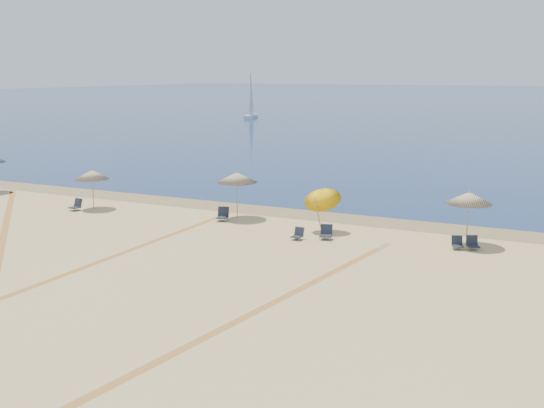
{
  "coord_description": "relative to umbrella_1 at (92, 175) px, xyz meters",
  "views": [
    {
      "loc": [
        13.85,
        -9.62,
        8.0
      ],
      "look_at": [
        0.0,
        20.0,
        1.3
      ],
      "focal_mm": 42.37,
      "sensor_mm": 36.0,
      "label": 1
    }
  ],
  "objects": [
    {
      "name": "chair_4",
      "position": [
        13.99,
        -1.56,
        -1.79
      ],
      "size": [
        0.53,
        0.61,
        0.59
      ],
      "rotation": [
        0.0,
        0.0,
        -0.08
      ],
      "color": "black",
      "rests_on": "ground"
    },
    {
      "name": "umbrella_4",
      "position": [
        21.61,
        0.9,
        0.21
      ],
      "size": [
        2.17,
        2.17,
        2.6
      ],
      "color": "gray",
      "rests_on": "ground"
    },
    {
      "name": "chair_7",
      "position": [
        22.0,
        0.19,
        -1.78
      ],
      "size": [
        0.72,
        0.77,
        0.63
      ],
      "rotation": [
        0.0,
        0.0,
        0.41
      ],
      "color": "black",
      "rests_on": "ground"
    },
    {
      "name": "umbrella_3",
      "position": [
        14.46,
        0.39,
        -0.17
      ],
      "size": [
        1.92,
        2.03,
        2.6
      ],
      "color": "gray",
      "rests_on": "ground"
    },
    {
      "name": "ocean",
      "position": [
        11.87,
        204.96,
        -2.05
      ],
      "size": [
        500.0,
        500.0,
        0.0
      ],
      "primitive_type": "plane",
      "color": "#0C2151",
      "rests_on": "ground"
    },
    {
      "name": "tire_tracks",
      "position": [
        8.09,
        -10.75,
        -2.05
      ],
      "size": [
        51.47,
        44.11,
        0.0
      ],
      "color": "tan",
      "rests_on": "ground"
    },
    {
      "name": "wet_sand",
      "position": [
        11.87,
        3.96,
        -2.05
      ],
      "size": [
        500.0,
        500.0,
        0.0
      ],
      "primitive_type": "plane",
      "color": "olive",
      "rests_on": "ground"
    },
    {
      "name": "chair_2",
      "position": [
        -0.57,
        -0.86,
        -1.75
      ],
      "size": [
        0.65,
        0.74,
        0.69
      ],
      "rotation": [
        0.0,
        0.0,
        -0.12
      ],
      "color": "black",
      "rests_on": "ground"
    },
    {
      "name": "chair_5",
      "position": [
        15.21,
        -0.88,
        -1.75
      ],
      "size": [
        0.73,
        0.8,
        0.7
      ],
      "rotation": [
        0.0,
        0.0,
        0.25
      ],
      "color": "black",
      "rests_on": "ground"
    },
    {
      "name": "umbrella_1",
      "position": [
        0.0,
        0.0,
        0.0
      ],
      "size": [
        1.99,
        1.99,
        2.4
      ],
      "color": "gray",
      "rests_on": "ground"
    },
    {
      "name": "chair_6",
      "position": [
        21.35,
        -0.02,
        -1.79
      ],
      "size": [
        0.66,
        0.71,
        0.6
      ],
      "rotation": [
        0.0,
        0.0,
        0.35
      ],
      "color": "black",
      "rests_on": "ground"
    },
    {
      "name": "umbrella_2",
      "position": [
        9.04,
        1.4,
        0.24
      ],
      "size": [
        2.27,
        2.27,
        2.64
      ],
      "color": "gray",
      "rests_on": "ground"
    },
    {
      "name": "sailboat_3",
      "position": [
        -27.03,
        74.29,
        0.32
      ],
      "size": [
        2.51,
        5.44,
        7.86
      ],
      "rotation": [
        0.0,
        0.0,
        0.23
      ],
      "color": "white",
      "rests_on": "ocean"
    },
    {
      "name": "chair_3",
      "position": [
        8.65,
        0.47,
        -1.73
      ],
      "size": [
        0.81,
        0.88,
        0.74
      ],
      "rotation": [
        0.0,
        0.0,
        0.33
      ],
      "color": "black",
      "rests_on": "ground"
    }
  ]
}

